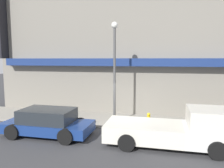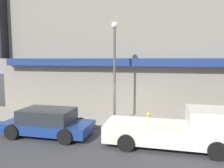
{
  "view_description": "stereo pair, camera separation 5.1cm",
  "coord_description": "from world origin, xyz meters",
  "px_view_note": "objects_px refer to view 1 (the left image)",
  "views": [
    {
      "loc": [
        1.94,
        -11.34,
        3.84
      ],
      "look_at": [
        -0.97,
        1.18,
        2.37
      ],
      "focal_mm": 35.0,
      "sensor_mm": 36.0,
      "label": 1
    },
    {
      "loc": [
        1.99,
        -11.33,
        3.84
      ],
      "look_at": [
        -0.97,
        1.18,
        2.37
      ],
      "focal_mm": 35.0,
      "sensor_mm": 36.0,
      "label": 2
    }
  ],
  "objects_px": {
    "pickup_truck": "(179,129)",
    "street_lamp": "(115,61)",
    "parked_car": "(48,122)",
    "fire_hydrant": "(149,120)"
  },
  "relations": [
    {
      "from": "pickup_truck",
      "to": "street_lamp",
      "type": "bearing_deg",
      "value": 148.41
    },
    {
      "from": "pickup_truck",
      "to": "fire_hydrant",
      "type": "xyz_separation_m",
      "value": [
        -1.46,
        2.11,
        -0.23
      ]
    },
    {
      "from": "fire_hydrant",
      "to": "parked_car",
      "type": "bearing_deg",
      "value": -156.62
    },
    {
      "from": "parked_car",
      "to": "street_lamp",
      "type": "height_order",
      "value": "street_lamp"
    },
    {
      "from": "fire_hydrant",
      "to": "street_lamp",
      "type": "relative_size",
      "value": 0.13
    },
    {
      "from": "fire_hydrant",
      "to": "street_lamp",
      "type": "bearing_deg",
      "value": 177.02
    },
    {
      "from": "parked_car",
      "to": "fire_hydrant",
      "type": "xyz_separation_m",
      "value": [
        4.89,
        2.11,
        -0.13
      ]
    },
    {
      "from": "pickup_truck",
      "to": "fire_hydrant",
      "type": "height_order",
      "value": "pickup_truck"
    },
    {
      "from": "pickup_truck",
      "to": "parked_car",
      "type": "relative_size",
      "value": 1.28
    },
    {
      "from": "pickup_truck",
      "to": "parked_car",
      "type": "xyz_separation_m",
      "value": [
        -6.35,
        0.0,
        -0.1
      ]
    }
  ]
}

